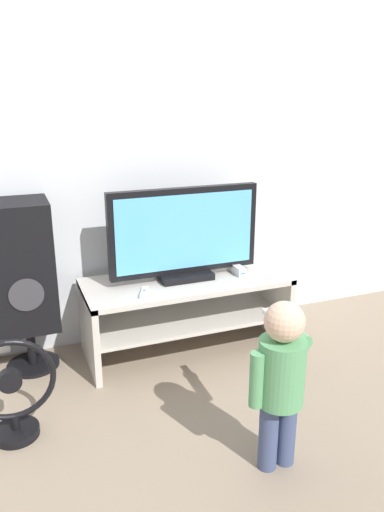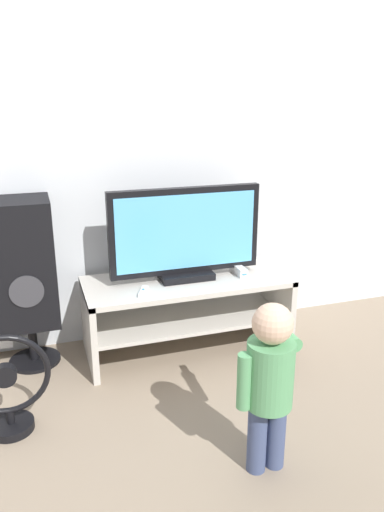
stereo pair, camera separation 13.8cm
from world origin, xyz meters
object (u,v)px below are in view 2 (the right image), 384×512
Objects in this scene: remote_primary at (143,291)px; speaker_tower at (25,266)px; child at (269,374)px; floor_fan at (7,389)px; television at (185,235)px; game_console at (238,270)px.

speaker_tower is at bearing 157.81° from remote_primary.
child is 1.52× the size of floor_fan.
game_console is (0.33, -0.03, -0.24)m from television.
child is at bearing -29.57° from floor_fan.
television is at bearing 90.12° from child.
speaker_tower is at bearing 174.12° from television.
floor_fan is (-1.03, 0.59, -0.22)m from child.
television reaches higher than remote_primary.
remote_primary is (-0.30, -0.16, -0.26)m from television.
remote_primary is (-0.63, -0.13, -0.02)m from game_console.
television is 6.82× the size of remote_primary.
television is 5.01× the size of game_console.
speaker_tower reaches higher than game_console.
remote_primary is 1.00m from child.
child reaches higher than remote_primary.
child is at bearing -89.88° from television.
remote_primary is at bearing -152.07° from television.
speaker_tower is 0.74m from floor_fan.
television reaches higher than game_console.
floor_fan is at bearing -152.95° from television.
game_console reaches higher than floor_fan.
game_console is 0.18× the size of speaker_tower.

